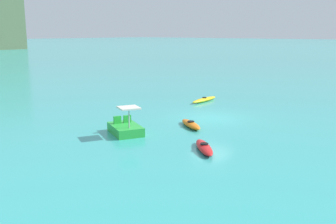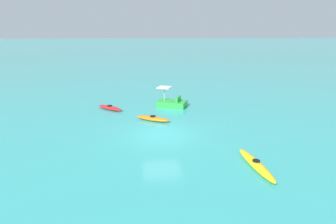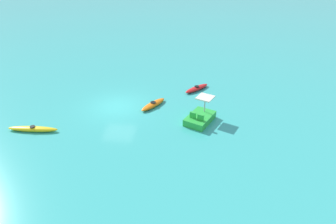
{
  "view_description": "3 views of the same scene",
  "coord_description": "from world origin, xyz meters",
  "views": [
    {
      "loc": [
        -20.81,
        -13.86,
        5.71
      ],
      "look_at": [
        -2.83,
        1.51,
        0.68
      ],
      "focal_mm": 40.24,
      "sensor_mm": 36.0,
      "label": 1
    },
    {
      "loc": [
        15.66,
        -1.54,
        6.17
      ],
      "look_at": [
        -3.27,
        0.82,
        0.48
      ],
      "focal_mm": 28.62,
      "sensor_mm": 36.0,
      "label": 2
    },
    {
      "loc": [
        -6.16,
        19.78,
        11.1
      ],
      "look_at": [
        -4.16,
        1.06,
        0.35
      ],
      "focal_mm": 31.44,
      "sensor_mm": 36.0,
      "label": 3
    }
  ],
  "objects": [
    {
      "name": "ground_plane",
      "position": [
        0.0,
        0.0,
        0.0
      ],
      "size": [
        600.0,
        600.0,
        0.0
      ],
      "primitive_type": "plane",
      "color": "#38ADA8"
    },
    {
      "name": "kayak_red",
      "position": [
        -6.18,
        -3.7,
        0.16
      ],
      "size": [
        2.26,
        2.37,
        0.37
      ],
      "color": "red",
      "rests_on": "ground_plane"
    },
    {
      "name": "kayak_yellow",
      "position": [
        4.8,
        4.02,
        0.16
      ],
      "size": [
        3.47,
        0.71,
        0.37
      ],
      "color": "yellow",
      "rests_on": "ground_plane"
    },
    {
      "name": "kayak_orange",
      "position": [
        -2.83,
        -0.35,
        0.16
      ],
      "size": [
        1.95,
        2.57,
        0.37
      ],
      "color": "orange",
      "rests_on": "ground_plane"
    },
    {
      "name": "pedal_boat_green",
      "position": [
        -6.52,
        1.56,
        0.34
      ],
      "size": [
        2.38,
        2.81,
        1.68
      ],
      "color": "green",
      "rests_on": "ground_plane"
    }
  ]
}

